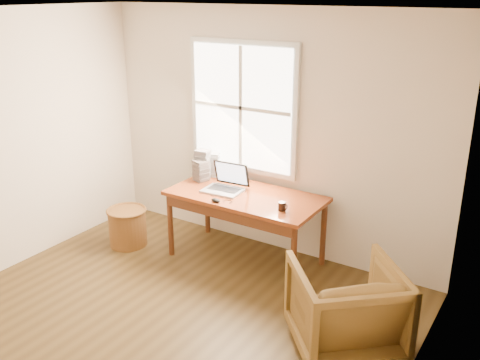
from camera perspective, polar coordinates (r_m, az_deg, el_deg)
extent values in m
cube|color=#4C381A|center=(4.64, -11.79, -17.32)|extent=(4.00, 4.50, 0.02)
cube|color=white|center=(3.72, -14.73, 16.90)|extent=(4.00, 4.50, 0.02)
cube|color=beige|center=(5.71, 3.06, 5.03)|extent=(4.00, 0.02, 2.60)
cube|color=beige|center=(3.03, 15.40, -9.82)|extent=(0.02, 4.50, 2.60)
cube|color=silver|center=(5.77, 0.29, 7.76)|extent=(1.32, 0.05, 1.42)
cube|color=white|center=(5.75, 0.13, 7.71)|extent=(1.20, 0.02, 1.30)
cube|color=silver|center=(5.74, 0.08, 7.69)|extent=(0.04, 0.02, 1.30)
cube|color=silver|center=(5.74, 0.08, 7.69)|extent=(1.20, 0.02, 0.04)
cube|color=brown|center=(5.52, 0.60, -1.74)|extent=(1.60, 0.80, 0.04)
imported|color=brown|center=(4.42, 11.21, -13.29)|extent=(1.15, 1.15, 0.75)
cylinder|color=brown|center=(6.18, -11.90, -4.97)|extent=(0.49, 0.49, 0.42)
ellipsoid|color=black|center=(5.32, -2.61, -2.17)|extent=(0.11, 0.08, 0.03)
cylinder|color=black|center=(5.12, 4.50, -2.80)|extent=(0.10, 0.10, 0.08)
cube|color=silver|center=(6.01, -2.88, 1.64)|extent=(0.17, 0.16, 0.27)
cube|color=#26272C|center=(5.88, -4.21, 1.01)|extent=(0.18, 0.17, 0.23)
cube|color=#A5A4B1|center=(5.92, -4.01, 1.69)|extent=(0.17, 0.16, 0.33)
cube|color=silver|center=(5.90, -1.08, 0.84)|extent=(0.17, 0.15, 0.18)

